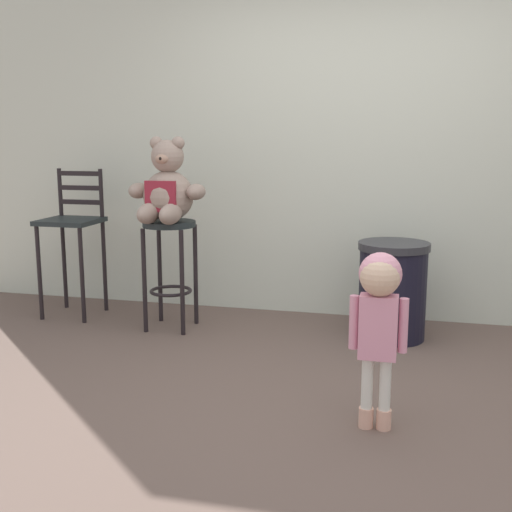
% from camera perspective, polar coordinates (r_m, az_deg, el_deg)
% --- Properties ---
extents(ground_plane, '(24.00, 24.00, 0.00)m').
position_cam_1_polar(ground_plane, '(3.34, 6.16, -13.46)').
color(ground_plane, brown).
extents(building_wall, '(7.01, 0.30, 3.75)m').
position_cam_1_polar(building_wall, '(4.98, 9.75, 16.41)').
color(building_wall, beige).
rests_on(building_wall, ground_plane).
extents(bar_stool_with_teddy, '(0.37, 0.37, 0.78)m').
position_cam_1_polar(bar_stool_with_teddy, '(4.55, -7.73, 0.28)').
color(bar_stool_with_teddy, '#1E2527').
rests_on(bar_stool_with_teddy, ground_plane).
extents(teddy_bear, '(0.55, 0.49, 0.59)m').
position_cam_1_polar(teddy_bear, '(4.47, -8.01, 5.85)').
color(teddy_bear, gray).
rests_on(teddy_bear, bar_stool_with_teddy).
extents(child_walking, '(0.27, 0.21, 0.84)m').
position_cam_1_polar(child_walking, '(2.98, 10.99, -4.13)').
color(child_walking, '#E0A78F').
rests_on(child_walking, ground_plane).
extents(trash_bin, '(0.48, 0.48, 0.67)m').
position_cam_1_polar(trash_bin, '(4.42, 12.14, -3.02)').
color(trash_bin, black).
rests_on(trash_bin, ground_plane).
extents(bar_chair_empty, '(0.41, 0.41, 1.12)m').
position_cam_1_polar(bar_chair_empty, '(5.05, -16.14, 2.29)').
color(bar_chair_empty, '#1E2527').
rests_on(bar_chair_empty, ground_plane).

